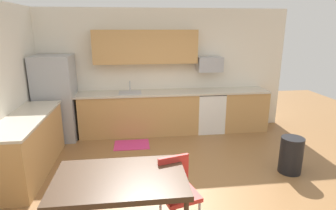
{
  "coord_description": "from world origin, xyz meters",
  "views": [
    {
      "loc": [
        -0.57,
        -3.59,
        2.29
      ],
      "look_at": [
        0.0,
        1.0,
        1.0
      ],
      "focal_mm": 29.71,
      "sensor_mm": 36.0,
      "label": 1
    }
  ],
  "objects_px": {
    "refrigerator": "(56,98)",
    "dining_table": "(120,182)",
    "microwave": "(210,64)",
    "oven_range": "(209,111)",
    "trash_bin": "(291,155)",
    "chair_near_table": "(177,187)"
  },
  "relations": [
    {
      "from": "dining_table",
      "to": "chair_near_table",
      "type": "distance_m",
      "value": 0.68
    },
    {
      "from": "refrigerator",
      "to": "trash_bin",
      "type": "xyz_separation_m",
      "value": [
        4.1,
        -1.98,
        -0.58
      ]
    },
    {
      "from": "microwave",
      "to": "dining_table",
      "type": "distance_m",
      "value": 3.89
    },
    {
      "from": "refrigerator",
      "to": "oven_range",
      "type": "relative_size",
      "value": 1.93
    },
    {
      "from": "refrigerator",
      "to": "dining_table",
      "type": "bearing_deg",
      "value": -65.57
    },
    {
      "from": "microwave",
      "to": "refrigerator",
      "type": "bearing_deg",
      "value": -176.86
    },
    {
      "from": "chair_near_table",
      "to": "trash_bin",
      "type": "bearing_deg",
      "value": 26.68
    },
    {
      "from": "chair_near_table",
      "to": "trash_bin",
      "type": "distance_m",
      "value": 2.28
    },
    {
      "from": "dining_table",
      "to": "chair_near_table",
      "type": "relative_size",
      "value": 1.65
    },
    {
      "from": "refrigerator",
      "to": "dining_table",
      "type": "xyz_separation_m",
      "value": [
        1.43,
        -3.15,
        -0.17
      ]
    },
    {
      "from": "dining_table",
      "to": "trash_bin",
      "type": "relative_size",
      "value": 2.33
    },
    {
      "from": "dining_table",
      "to": "oven_range",
      "type": "bearing_deg",
      "value": 60.14
    },
    {
      "from": "microwave",
      "to": "trash_bin",
      "type": "bearing_deg",
      "value": -69.31
    },
    {
      "from": "oven_range",
      "to": "dining_table",
      "type": "height_order",
      "value": "oven_range"
    },
    {
      "from": "oven_range",
      "to": "dining_table",
      "type": "distance_m",
      "value": 3.73
    },
    {
      "from": "trash_bin",
      "to": "oven_range",
      "type": "bearing_deg",
      "value": 111.61
    },
    {
      "from": "oven_range",
      "to": "trash_bin",
      "type": "height_order",
      "value": "oven_range"
    },
    {
      "from": "oven_range",
      "to": "dining_table",
      "type": "bearing_deg",
      "value": -119.86
    },
    {
      "from": "oven_range",
      "to": "microwave",
      "type": "height_order",
      "value": "microwave"
    },
    {
      "from": "oven_range",
      "to": "trash_bin",
      "type": "bearing_deg",
      "value": -68.39
    },
    {
      "from": "oven_range",
      "to": "microwave",
      "type": "bearing_deg",
      "value": 90.0
    },
    {
      "from": "refrigerator",
      "to": "microwave",
      "type": "height_order",
      "value": "refrigerator"
    }
  ]
}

